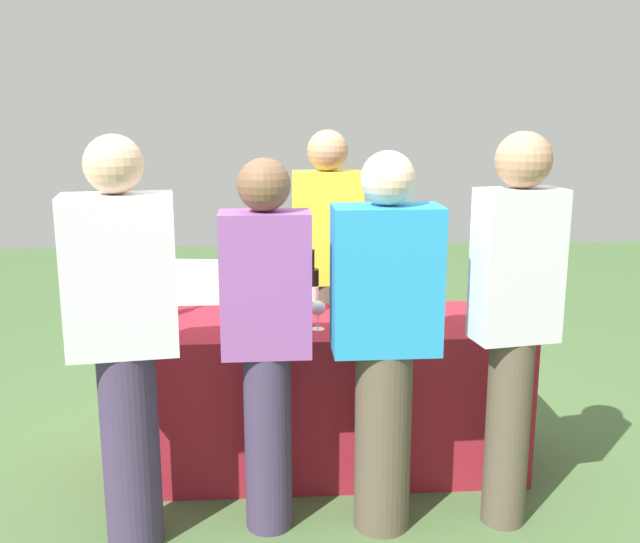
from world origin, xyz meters
name	(u,v)px	position (x,y,z in m)	size (l,w,h in m)	color
ground_plane	(320,463)	(0.00, 0.00, 0.00)	(12.00, 12.00, 0.00)	#476638
tasting_table	(320,394)	(0.00, 0.00, 0.38)	(1.99, 0.65, 0.76)	maroon
wine_bottle_0	(154,296)	(-0.81, 0.08, 0.88)	(0.07, 0.07, 0.34)	black
wine_bottle_1	(288,289)	(-0.15, 0.16, 0.88)	(0.08, 0.08, 0.33)	black
wine_bottle_2	(312,290)	(-0.03, 0.17, 0.88)	(0.07, 0.07, 0.33)	black
wine_bottle_3	(347,292)	(0.14, 0.12, 0.87)	(0.07, 0.07, 0.31)	black
wine_bottle_4	(374,293)	(0.28, 0.09, 0.87)	(0.08, 0.08, 0.31)	black
wine_glass_0	(268,306)	(-0.25, -0.07, 0.86)	(0.07, 0.07, 0.14)	silver
wine_glass_1	(318,309)	(-0.02, -0.14, 0.86)	(0.07, 0.07, 0.14)	silver
wine_glass_2	(430,304)	(0.53, -0.05, 0.86)	(0.07, 0.07, 0.14)	silver
server_pouring	(327,266)	(0.08, 0.55, 0.92)	(0.38, 0.23, 1.67)	brown
guest_0	(124,334)	(-0.82, -0.63, 0.92)	(0.45, 0.29, 1.70)	#3F3351
guest_1	(266,334)	(-0.26, -0.55, 0.88)	(0.37, 0.21, 1.60)	#3F3351
guest_2	(385,335)	(0.23, -0.58, 0.87)	(0.44, 0.25, 1.63)	brown
guest_3	(514,314)	(0.77, -0.58, 0.95)	(0.37, 0.25, 1.70)	brown
menu_board	(208,333)	(-0.62, 0.81, 0.45)	(0.50, 0.03, 0.91)	white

